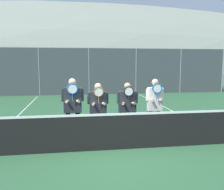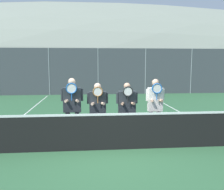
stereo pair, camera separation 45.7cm
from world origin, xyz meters
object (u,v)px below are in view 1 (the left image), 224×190
Objects in this scene: player_center_right at (127,107)px; car_far_left at (9,80)px; car_left_of_center at (75,79)px; player_leftmost at (73,105)px; car_right_of_center at (191,78)px; car_center at (135,79)px; player_center_left at (98,107)px; player_rightmost at (155,104)px.

car_far_left is (-6.61, 13.84, -0.15)m from player_center_right.
car_far_left is 0.96× the size of car_left_of_center.
player_leftmost is 0.39× the size of car_right_of_center.
car_center is at bearing 69.06° from player_leftmost.
player_center_left is 14.92m from car_far_left.
player_center_right is 13.46m from car_left_of_center.
car_center is 5.15m from car_right_of_center.
player_rightmost is 0.44× the size of car_center.
player_rightmost reaches higher than player_center_right.
player_leftmost reaches higher than car_center.
player_center_left is 0.39× the size of car_far_left.
player_rightmost is (2.42, 0.01, -0.04)m from player_leftmost.
car_center is at bearing 2.36° from car_left_of_center.
player_leftmost is 0.41× the size of car_left_of_center.
player_leftmost is at bearing 179.38° from player_center_right.
car_left_of_center reaches higher than player_rightmost.
player_center_right is at bearing -0.62° from player_leftmost.
player_rightmost is 15.81m from car_right_of_center.
car_left_of_center is (5.18, -0.46, 0.09)m from car_far_left.
player_leftmost is at bearing -175.05° from player_center_left.
car_far_left is (-5.03, 13.83, -0.24)m from player_leftmost.
player_rightmost reaches higher than car_far_left.
player_rightmost is (0.84, 0.03, 0.05)m from player_center_right.
player_center_right is at bearing -178.02° from player_rightmost.
car_left_of_center is 0.96× the size of car_right_of_center.
car_right_of_center is at bearing 57.43° from player_center_right.
player_center_left is at bearing 178.27° from player_rightmost.
car_right_of_center is at bearing -0.47° from car_far_left.
car_left_of_center is 5.05m from car_center.
car_right_of_center is at bearing 1.87° from car_left_of_center.
car_left_of_center reaches higher than car_right_of_center.
car_center is at bearing -1.40° from car_far_left.
player_leftmost is 14.54m from car_center.
car_right_of_center is (5.15, 0.12, -0.03)m from car_center.
car_left_of_center is at bearing -178.13° from car_right_of_center.
player_center_left is 0.85m from player_center_right.
player_leftmost is 1.09× the size of player_center_left.
player_center_left is at bearing -87.50° from car_left_of_center.
car_far_left is at bearing 112.72° from player_center_left.
player_leftmost is at bearing -127.05° from car_right_of_center.
player_center_left is 1.70m from player_rightmost.
car_far_left is at bearing 179.53° from car_right_of_center.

